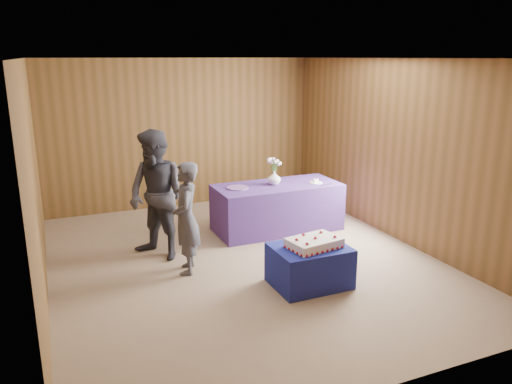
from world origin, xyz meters
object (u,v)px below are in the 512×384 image
cake_table (310,266)px  vase (274,178)px  guest_left (186,218)px  guest_right (157,196)px  serving_table (277,207)px  sheet_cake (314,243)px

cake_table → vase: 2.18m
guest_left → guest_right: guest_right is taller
serving_table → guest_right: size_ratio=1.12×
vase → guest_right: size_ratio=0.12×
guest_right → serving_table: bearing=68.0°
vase → guest_right: bearing=-167.3°
vase → cake_table: bearing=-103.0°
guest_right → vase: bearing=69.3°
vase → guest_right: guest_right is taller
cake_table → serving_table: 2.06m
guest_left → guest_right: (-0.23, 0.62, 0.17)m
cake_table → sheet_cake: sheet_cake is taller
cake_table → guest_left: guest_left is taller
vase → guest_right: 2.02m
serving_table → vase: (-0.04, 0.04, 0.48)m
serving_table → guest_right: guest_right is taller
cake_table → guest_right: 2.28m
sheet_cake → cake_table: bearing=124.2°
guest_left → cake_table: bearing=69.6°
cake_table → guest_right: guest_right is taller
serving_table → guest_left: guest_left is taller
cake_table → guest_right: (-1.50, 1.59, 0.65)m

